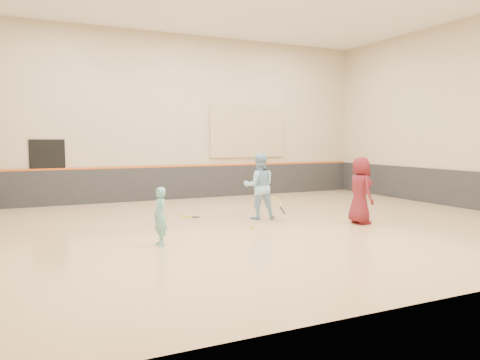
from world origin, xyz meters
name	(u,v)px	position (x,y,z in m)	size (l,w,h in m)	color
room	(253,194)	(0.00, 0.00, 0.81)	(15.04, 12.04, 6.22)	tan
wainscot_back	(180,183)	(0.00, 5.97, 0.60)	(14.90, 0.04, 1.20)	#232326
wainscot_right	(460,189)	(7.47, 0.00, 0.60)	(0.04, 11.90, 1.20)	#232326
accent_stripe	(180,166)	(0.00, 5.96, 1.22)	(14.90, 0.03, 0.06)	#D85914
acoustic_panel	(248,132)	(2.80, 5.95, 2.50)	(3.20, 0.08, 2.00)	tan
doorway	(48,173)	(-4.50, 5.98, 1.10)	(1.10, 0.05, 2.20)	black
girl	(160,216)	(-2.75, -1.13, 0.61)	(0.44, 0.29, 1.22)	#71C5BF
instructor	(259,186)	(0.64, 0.89, 0.91)	(0.88, 0.69, 1.82)	#97C7E9
young_man	(360,190)	(2.68, -0.89, 0.87)	(0.85, 0.56, 1.75)	maroon
held_racket	(276,201)	(0.93, 0.45, 0.53)	(0.49, 0.49, 0.56)	#CEDE30
spare_racket	(186,216)	(-1.15, 1.94, 0.04)	(0.70, 0.70, 0.08)	gold
ball_under_racket	(251,228)	(-0.25, -0.37, 0.03)	(0.07, 0.07, 0.07)	#B6C62E
ball_in_hand	(370,181)	(2.90, -0.98, 1.12)	(0.07, 0.07, 0.07)	yellow
ball_beside_spare	(182,215)	(-1.15, 2.28, 0.03)	(0.07, 0.07, 0.07)	#C7DB32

